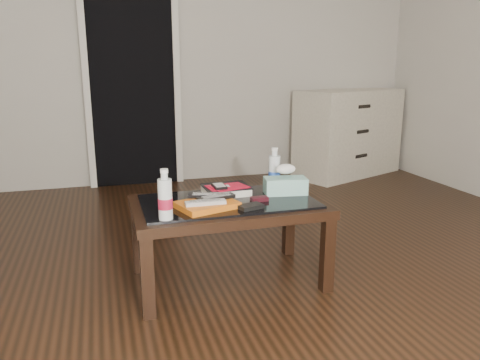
# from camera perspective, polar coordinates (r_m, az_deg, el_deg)

# --- Properties ---
(ground) EXTENTS (5.00, 5.00, 0.00)m
(ground) POSITION_cam_1_polar(r_m,az_deg,el_deg) (2.56, 1.70, -13.04)
(ground) COLOR black
(ground) RESTS_ON ground
(doorway) EXTENTS (0.90, 0.08, 2.07)m
(doorway) POSITION_cam_1_polar(r_m,az_deg,el_deg) (4.64, -12.99, 11.93)
(doorway) COLOR black
(doorway) RESTS_ON ground
(coffee_table) EXTENTS (1.00, 0.60, 0.46)m
(coffee_table) POSITION_cam_1_polar(r_m,az_deg,el_deg) (2.49, -1.46, -3.91)
(coffee_table) COLOR black
(coffee_table) RESTS_ON ground
(dresser) EXTENTS (1.30, 0.91, 0.90)m
(dresser) POSITION_cam_1_polar(r_m,az_deg,el_deg) (5.12, 13.10, 5.62)
(dresser) COLOR silver
(dresser) RESTS_ON ground
(magazines) EXTENTS (0.33, 0.28, 0.03)m
(magazines) POSITION_cam_1_polar(r_m,az_deg,el_deg) (2.35, -4.06, -3.04)
(magazines) COLOR #C85E12
(magazines) RESTS_ON coffee_table
(remote_silver) EXTENTS (0.20, 0.05, 0.02)m
(remote_silver) POSITION_cam_1_polar(r_m,az_deg,el_deg) (2.30, -4.23, -2.72)
(remote_silver) COLOR #AFB0B4
(remote_silver) RESTS_ON magazines
(remote_black_front) EXTENTS (0.21, 0.09, 0.02)m
(remote_black_front) POSITION_cam_1_polar(r_m,az_deg,el_deg) (2.38, -2.93, -2.12)
(remote_black_front) COLOR black
(remote_black_front) RESTS_ON magazines
(remote_black_back) EXTENTS (0.21, 0.10, 0.02)m
(remote_black_back) POSITION_cam_1_polar(r_m,az_deg,el_deg) (2.42, -4.00, -1.88)
(remote_black_back) COLOR black
(remote_black_back) RESTS_ON magazines
(textbook) EXTENTS (0.25, 0.20, 0.05)m
(textbook) POSITION_cam_1_polar(r_m,az_deg,el_deg) (2.59, -1.71, -1.21)
(textbook) COLOR black
(textbook) RESTS_ON coffee_table
(dvd_mailers) EXTENTS (0.20, 0.15, 0.01)m
(dvd_mailers) POSITION_cam_1_polar(r_m,az_deg,el_deg) (2.55, -1.88, -0.81)
(dvd_mailers) COLOR #B70C25
(dvd_mailers) RESTS_ON textbook
(ipod) EXTENTS (0.07, 0.11, 0.02)m
(ipod) POSITION_cam_1_polar(r_m,az_deg,el_deg) (2.52, -2.55, -0.75)
(ipod) COLOR black
(ipod) RESTS_ON dvd_mailers
(flip_phone) EXTENTS (0.09, 0.05, 0.02)m
(flip_phone) POSITION_cam_1_polar(r_m,az_deg,el_deg) (2.46, 2.39, -2.31)
(flip_phone) COLOR black
(flip_phone) RESTS_ON coffee_table
(wallet) EXTENTS (0.13, 0.10, 0.02)m
(wallet) POSITION_cam_1_polar(r_m,az_deg,el_deg) (2.33, 1.30, -3.25)
(wallet) COLOR black
(wallet) RESTS_ON coffee_table
(water_bottle_left) EXTENTS (0.07, 0.07, 0.24)m
(water_bottle_left) POSITION_cam_1_polar(r_m,az_deg,el_deg) (2.17, -9.13, -1.73)
(water_bottle_left) COLOR silver
(water_bottle_left) RESTS_ON coffee_table
(water_bottle_right) EXTENTS (0.07, 0.07, 0.24)m
(water_bottle_right) POSITION_cam_1_polar(r_m,az_deg,el_deg) (2.69, 4.21, 1.47)
(water_bottle_right) COLOR silver
(water_bottle_right) RESTS_ON coffee_table
(tissue_box) EXTENTS (0.25, 0.16, 0.09)m
(tissue_box) POSITION_cam_1_polar(r_m,az_deg,el_deg) (2.60, 5.54, -0.70)
(tissue_box) COLOR teal
(tissue_box) RESTS_ON coffee_table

